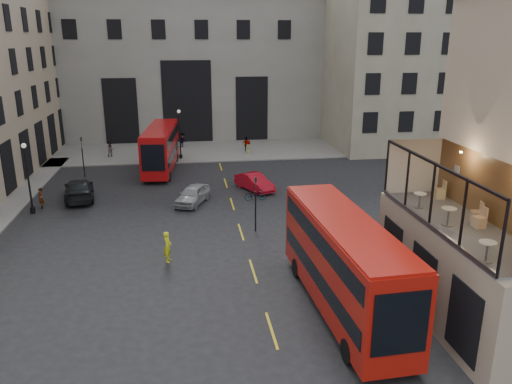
{
  "coord_description": "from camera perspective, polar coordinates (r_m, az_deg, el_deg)",
  "views": [
    {
      "loc": [
        -5.51,
        -19.25,
        12.58
      ],
      "look_at": [
        -1.07,
        11.33,
        3.0
      ],
      "focal_mm": 35.0,
      "sensor_mm": 36.0,
      "label": 1
    }
  ],
  "objects": [
    {
      "name": "building_right",
      "position": [
        64.51,
        15.55,
        14.68
      ],
      "size": [
        16.6,
        18.6,
        20.0
      ],
      "color": "#A8A087",
      "rests_on": "ground"
    },
    {
      "name": "cafe_chair_d",
      "position": [
        27.51,
        20.27,
        -0.1
      ],
      "size": [
        0.53,
        0.53,
        0.96
      ],
      "color": "tan",
      "rests_on": "cafe_floor"
    },
    {
      "name": "car_c",
      "position": [
        42.9,
        -19.57,
        0.27
      ],
      "size": [
        3.19,
        5.86,
        1.61
      ],
      "primitive_type": "imported",
      "rotation": [
        0.0,
        0.0,
        3.32
      ],
      "color": "black",
      "rests_on": "ground"
    },
    {
      "name": "bicycle",
      "position": [
        40.26,
        -0.1,
        -0.31
      ],
      "size": [
        1.7,
        0.6,
        0.89
      ],
      "primitive_type": "imported",
      "rotation": [
        0.0,
        0.0,
        1.57
      ],
      "color": "gray",
      "rests_on": "ground"
    },
    {
      "name": "pedestrian_d",
      "position": [
        56.21,
        -0.89,
        5.12
      ],
      "size": [
        0.71,
        0.89,
        1.58
      ],
      "primitive_type": "imported",
      "rotation": [
        0.0,
        0.0,
        1.86
      ],
      "color": "gray",
      "rests_on": "ground"
    },
    {
      "name": "cafe_table_far",
      "position": [
        25.58,
        18.22,
        -0.67
      ],
      "size": [
        0.6,
        0.6,
        0.75
      ],
      "color": "white",
      "rests_on": "cafe_floor"
    },
    {
      "name": "bus_near",
      "position": [
        23.99,
        9.98,
        -7.65
      ],
      "size": [
        3.17,
        11.68,
        4.62
      ],
      "color": "#AA130B",
      "rests_on": "ground"
    },
    {
      "name": "ground",
      "position": [
        23.64,
        6.75,
        -15.05
      ],
      "size": [
        140.0,
        140.0,
        0.0
      ],
      "primitive_type": "plane",
      "color": "black",
      "rests_on": "ground"
    },
    {
      "name": "traffic_light_near",
      "position": [
        33.16,
        -0.05,
        -0.61
      ],
      "size": [
        0.16,
        0.2,
        3.8
      ],
      "color": "black",
      "rests_on": "ground"
    },
    {
      "name": "host_frontage",
      "position": [
        24.93,
        21.7,
        -8.57
      ],
      "size": [
        3.0,
        11.0,
        4.5
      ],
      "primitive_type": "cube",
      "color": "tan",
      "rests_on": "ground"
    },
    {
      "name": "cafe_chair_b",
      "position": [
        24.71,
        23.9,
        -2.48
      ],
      "size": [
        0.53,
        0.53,
        0.92
      ],
      "color": "tan",
      "rests_on": "cafe_floor"
    },
    {
      "name": "car_b",
      "position": [
        42.82,
        -0.18,
        1.14
      ],
      "size": [
        3.23,
        4.56,
        1.43
      ],
      "primitive_type": "imported",
      "rotation": [
        0.0,
        0.0,
        0.44
      ],
      "color": "#AA0A19",
      "rests_on": "ground"
    },
    {
      "name": "car_a",
      "position": [
        39.68,
        -7.26,
        -0.3
      ],
      "size": [
        3.27,
        4.59,
        1.45
      ],
      "primitive_type": "imported",
      "rotation": [
        0.0,
        0.0,
        -0.41
      ],
      "color": "gray",
      "rests_on": "ground"
    },
    {
      "name": "cafe_chair_c",
      "position": [
        23.96,
        24.14,
        -3.08
      ],
      "size": [
        0.51,
        0.51,
        0.95
      ],
      "color": "#DDAE7F",
      "rests_on": "cafe_floor"
    },
    {
      "name": "gateway",
      "position": [
        67.31,
        -8.08,
        14.34
      ],
      "size": [
        35.0,
        10.6,
        18.0
      ],
      "color": "gray",
      "rests_on": "ground"
    },
    {
      "name": "traffic_light_far",
      "position": [
        49.25,
        -19.24,
        4.36
      ],
      "size": [
        0.16,
        0.2,
        3.8
      ],
      "color": "black",
      "rests_on": "ground"
    },
    {
      "name": "bus_far",
      "position": [
        49.75,
        -10.83,
        5.14
      ],
      "size": [
        3.38,
        10.98,
        4.31
      ],
      "color": "#A90B0D",
      "rests_on": "ground"
    },
    {
      "name": "cyclist",
      "position": [
        29.7,
        -10.07,
        -6.17
      ],
      "size": [
        0.51,
        0.72,
        1.84
      ],
      "primitive_type": "imported",
      "rotation": [
        0.0,
        0.0,
        1.47
      ],
      "color": "#F0FF1A",
      "rests_on": "ground"
    },
    {
      "name": "pedestrian_a",
      "position": [
        56.68,
        -16.27,
        4.64
      ],
      "size": [
        1.03,
        0.89,
        1.8
      ],
      "primitive_type": "imported",
      "rotation": [
        0.0,
        0.0,
        0.28
      ],
      "color": "gray",
      "rests_on": "ground"
    },
    {
      "name": "street_lamp_b",
      "position": [
        54.22,
        -8.69,
        6.2
      ],
      "size": [
        0.36,
        0.36,
        5.33
      ],
      "color": "black",
      "rests_on": "ground"
    },
    {
      "name": "pavement_far",
      "position": [
        58.6,
        -8.58,
        4.7
      ],
      "size": [
        40.0,
        12.0,
        0.12
      ],
      "primitive_type": "cube",
      "color": "slate",
      "rests_on": "ground"
    },
    {
      "name": "pedestrian_c",
      "position": [
        57.37,
        -1.11,
        5.44
      ],
      "size": [
        1.03,
        0.45,
        1.73
      ],
      "primitive_type": "imported",
      "rotation": [
        0.0,
        0.0,
        3.17
      ],
      "color": "gray",
      "rests_on": "ground"
    },
    {
      "name": "cafe_table_mid",
      "position": [
        23.61,
        21.15,
        -2.35
      ],
      "size": [
        0.65,
        0.65,
        0.82
      ],
      "color": "beige",
      "rests_on": "cafe_floor"
    },
    {
      "name": "pedestrian_b",
      "position": [
        60.05,
        -8.39,
        5.83
      ],
      "size": [
        1.23,
        1.35,
        1.82
      ],
      "primitive_type": "imported",
      "rotation": [
        0.0,
        0.0,
        0.96
      ],
      "color": "gray",
      "rests_on": "ground"
    },
    {
      "name": "street_lamp_a",
      "position": [
        40.29,
        -24.53,
        0.99
      ],
      "size": [
        0.36,
        0.36,
        5.33
      ],
      "color": "black",
      "rests_on": "ground"
    },
    {
      "name": "cafe_table_near",
      "position": [
        20.42,
        24.91,
        -5.87
      ],
      "size": [
        0.64,
        0.64,
        0.8
      ],
      "color": "silver",
      "rests_on": "cafe_floor"
    },
    {
      "name": "cafe_floor",
      "position": [
        24.06,
        22.31,
        -3.62
      ],
      "size": [
        3.0,
        10.0,
        0.1
      ],
      "primitive_type": "cube",
      "color": "slate",
      "rests_on": "host_frontage"
    },
    {
      "name": "pedestrian_e",
      "position": [
        41.59,
        -23.38,
        -0.68
      ],
      "size": [
        0.51,
        0.66,
        1.62
      ],
      "primitive_type": "imported",
      "rotation": [
        0.0,
        0.0,
        4.94
      ],
      "color": "gray",
      "rests_on": "ground"
    }
  ]
}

